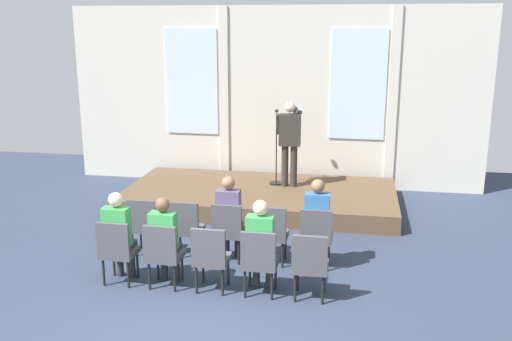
% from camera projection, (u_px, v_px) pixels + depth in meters
% --- Properties ---
extents(ground_plane, '(17.04, 17.04, 0.00)m').
position_uv_depth(ground_plane, '(190.00, 330.00, 6.77)').
color(ground_plane, '#2D384C').
extents(rear_partition, '(9.17, 0.14, 3.94)m').
position_uv_depth(rear_partition, '(274.00, 97.00, 12.51)').
color(rear_partition, beige).
rests_on(rear_partition, ground).
extents(stage_platform, '(5.35, 2.63, 0.34)m').
position_uv_depth(stage_platform, '(260.00, 197.00, 11.43)').
color(stage_platform, brown).
rests_on(stage_platform, ground).
extents(speaker, '(0.50, 0.69, 1.72)m').
position_uv_depth(speaker, '(290.00, 138.00, 11.34)').
color(speaker, '#332D28').
rests_on(speaker, stage_platform).
extents(mic_stand, '(0.28, 0.28, 1.55)m').
position_uv_depth(mic_stand, '(276.00, 168.00, 11.65)').
color(mic_stand, black).
rests_on(mic_stand, stage_platform).
extents(chair_r0_c0, '(0.46, 0.44, 0.94)m').
position_uv_depth(chair_r0_c0, '(145.00, 223.00, 8.84)').
color(chair_r0_c0, black).
rests_on(chair_r0_c0, ground).
extents(chair_r0_c1, '(0.46, 0.44, 0.94)m').
position_uv_depth(chair_r0_c1, '(186.00, 226.00, 8.72)').
color(chair_r0_c1, black).
rests_on(chair_r0_c1, ground).
extents(chair_r0_c2, '(0.46, 0.44, 0.94)m').
position_uv_depth(chair_r0_c2, '(228.00, 228.00, 8.61)').
color(chair_r0_c2, black).
rests_on(chair_r0_c2, ground).
extents(audience_r0_c2, '(0.36, 0.39, 1.34)m').
position_uv_depth(audience_r0_c2, '(229.00, 214.00, 8.63)').
color(audience_r0_c2, '#2D2D33').
rests_on(audience_r0_c2, ground).
extents(chair_r0_c3, '(0.46, 0.44, 0.94)m').
position_uv_depth(chair_r0_c3, '(272.00, 231.00, 8.49)').
color(chair_r0_c3, black).
rests_on(chair_r0_c3, ground).
extents(chair_r0_c4, '(0.46, 0.44, 0.94)m').
position_uv_depth(chair_r0_c4, '(316.00, 234.00, 8.38)').
color(chair_r0_c4, black).
rests_on(chair_r0_c4, ground).
extents(audience_r0_c4, '(0.36, 0.39, 1.36)m').
position_uv_depth(audience_r0_c4, '(317.00, 218.00, 8.40)').
color(audience_r0_c4, '#2D2D33').
rests_on(audience_r0_c4, ground).
extents(chair_r1_c0, '(0.46, 0.44, 0.94)m').
position_uv_depth(chair_r1_c0, '(117.00, 248.00, 7.85)').
color(chair_r1_c0, black).
rests_on(chair_r1_c0, ground).
extents(audience_r1_c0, '(0.36, 0.39, 1.32)m').
position_uv_depth(audience_r1_c0, '(119.00, 233.00, 7.87)').
color(audience_r1_c0, '#2D2D33').
rests_on(audience_r1_c0, ground).
extents(chair_r1_c1, '(0.46, 0.44, 0.94)m').
position_uv_depth(chair_r1_c1, '(163.00, 252.00, 7.73)').
color(chair_r1_c1, black).
rests_on(chair_r1_c1, ground).
extents(audience_r1_c1, '(0.36, 0.39, 1.29)m').
position_uv_depth(audience_r1_c1, '(165.00, 237.00, 7.76)').
color(audience_r1_c1, '#2D2D33').
rests_on(audience_r1_c1, ground).
extents(chair_r1_c2, '(0.46, 0.44, 0.94)m').
position_uv_depth(chair_r1_c2, '(211.00, 255.00, 7.62)').
color(chair_r1_c2, black).
rests_on(chair_r1_c2, ground).
extents(chair_r1_c3, '(0.46, 0.44, 0.94)m').
position_uv_depth(chair_r1_c3, '(260.00, 259.00, 7.50)').
color(chair_r1_c3, black).
rests_on(chair_r1_c3, ground).
extents(audience_r1_c3, '(0.36, 0.39, 1.33)m').
position_uv_depth(audience_r1_c3, '(261.00, 242.00, 7.53)').
color(audience_r1_c3, '#2D2D33').
rests_on(audience_r1_c3, ground).
extents(chair_r1_c4, '(0.46, 0.44, 0.94)m').
position_uv_depth(chair_r1_c4, '(310.00, 262.00, 7.39)').
color(chair_r1_c4, black).
rests_on(chair_r1_c4, ground).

